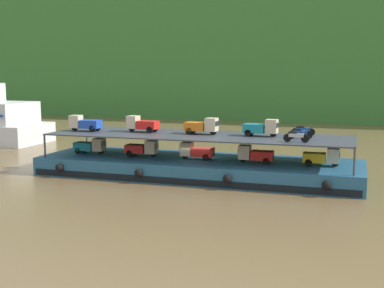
{
  "coord_description": "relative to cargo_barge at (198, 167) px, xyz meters",
  "views": [
    {
      "loc": [
        12.5,
        -39.77,
        8.57
      ],
      "look_at": [
        -0.53,
        0.0,
        2.7
      ],
      "focal_mm": 47.59,
      "sensor_mm": 36.0,
      "label": 1
    }
  ],
  "objects": [
    {
      "name": "ground_plane",
      "position": [
        0.0,
        0.02,
        -0.75
      ],
      "size": [
        400.0,
        400.0,
        0.0
      ],
      "primitive_type": "plane",
      "color": "brown"
    },
    {
      "name": "hillside_far_bank",
      "position": [
        0.0,
        61.96,
        16.34
      ],
      "size": [
        145.46,
        29.4,
        30.35
      ],
      "color": "#387533",
      "rests_on": "ground"
    },
    {
      "name": "cargo_barge",
      "position": [
        0.0,
        0.0,
        0.0
      ],
      "size": [
        26.58,
        8.45,
        1.5
      ],
      "color": "#23567A",
      "rests_on": "ground"
    },
    {
      "name": "cargo_rack",
      "position": [
        0.0,
        0.02,
        2.69
      ],
      "size": [
        24.98,
        7.12,
        2.0
      ],
      "color": "#383D47",
      "rests_on": "cargo_barge"
    },
    {
      "name": "mini_truck_lower_stern",
      "position": [
        -9.83,
        -0.36,
        1.44
      ],
      "size": [
        2.77,
        1.25,
        1.38
      ],
      "color": "teal",
      "rests_on": "cargo_barge"
    },
    {
      "name": "mini_truck_lower_aft",
      "position": [
        -4.88,
        -0.33,
        1.44
      ],
      "size": [
        2.77,
        1.25,
        1.38
      ],
      "color": "red",
      "rests_on": "cargo_barge"
    },
    {
      "name": "mini_truck_lower_mid",
      "position": [
        -0.02,
        -0.36,
        1.44
      ],
      "size": [
        2.75,
        1.21,
        1.38
      ],
      "color": "red",
      "rests_on": "cargo_barge"
    },
    {
      "name": "mini_truck_lower_fore",
      "position": [
        4.91,
        -0.52,
        1.44
      ],
      "size": [
        2.76,
        1.23,
        1.38
      ],
      "color": "red",
      "rests_on": "cargo_barge"
    },
    {
      "name": "mini_truck_lower_bow",
      "position": [
        10.02,
        -0.26,
        1.44
      ],
      "size": [
        2.77,
        1.25,
        1.38
      ],
      "color": "gold",
      "rests_on": "cargo_barge"
    },
    {
      "name": "mini_truck_upper_stern",
      "position": [
        -10.24,
        -0.55,
        3.44
      ],
      "size": [
        2.78,
        1.28,
        1.38
      ],
      "color": "#1E47B7",
      "rests_on": "cargo_rack"
    },
    {
      "name": "mini_truck_upper_mid",
      "position": [
        -5.2,
        0.4,
        3.44
      ],
      "size": [
        2.78,
        1.27,
        1.38
      ],
      "color": "red",
      "rests_on": "cargo_rack"
    },
    {
      "name": "mini_truck_upper_fore",
      "position": [
        0.2,
        0.47,
        3.44
      ],
      "size": [
        2.79,
        1.29,
        1.38
      ],
      "color": "orange",
      "rests_on": "cargo_rack"
    },
    {
      "name": "mini_truck_upper_bow",
      "position": [
        5.15,
        0.64,
        3.44
      ],
      "size": [
        2.79,
        1.28,
        1.38
      ],
      "color": "teal",
      "rests_on": "cargo_rack"
    },
    {
      "name": "motorcycle_upper_port",
      "position": [
        8.23,
        -2.11,
        3.18
      ],
      "size": [
        1.9,
        0.55,
        0.87
      ],
      "color": "black",
      "rests_on": "cargo_rack"
    },
    {
      "name": "motorcycle_upper_centre",
      "position": [
        8.26,
        0.02,
        3.18
      ],
      "size": [
        1.9,
        0.55,
        0.87
      ],
      "color": "black",
      "rests_on": "cargo_rack"
    },
    {
      "name": "motorcycle_upper_stbd",
      "position": [
        8.29,
        2.16,
        3.18
      ],
      "size": [
        1.9,
        0.55,
        0.87
      ],
      "color": "black",
      "rests_on": "cargo_rack"
    }
  ]
}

